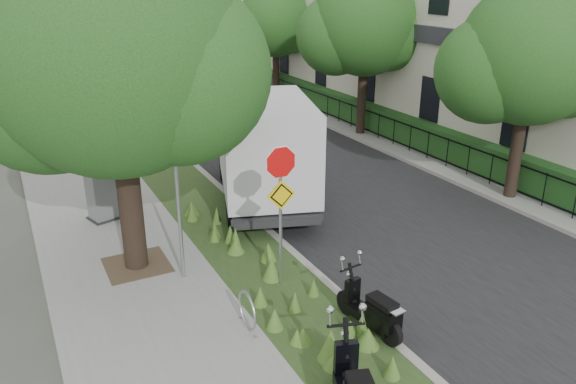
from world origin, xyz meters
name	(u,v)px	position (x,y,z in m)	size (l,w,h in m)	color
ground	(350,284)	(0.00, 0.00, 0.00)	(120.00, 120.00, 0.00)	#4C5147
sidewalk_near	(80,175)	(-4.25, 10.00, 0.06)	(3.50, 60.00, 0.12)	gray
verge	(161,163)	(-1.50, 10.00, 0.06)	(2.00, 60.00, 0.12)	#23411C
kerb_near	(188,159)	(-0.50, 10.00, 0.07)	(0.20, 60.00, 0.13)	#9E9991
road	(274,148)	(3.00, 10.00, 0.01)	(7.00, 60.00, 0.01)	black
kerb_far	(350,135)	(6.50, 10.00, 0.07)	(0.20, 60.00, 0.13)	#9E9991
footpath_far	(383,131)	(8.20, 10.00, 0.06)	(3.20, 60.00, 0.12)	gray
street_tree_main	(109,58)	(-4.08, 2.86, 4.80)	(6.21, 5.54, 7.66)	black
bare_post	(177,192)	(-3.20, 1.80, 2.12)	(0.08, 0.08, 4.00)	#A5A8AD
bike_hoop	(247,310)	(-2.70, -0.60, 0.50)	(0.06, 0.78, 0.77)	#A5A8AD
sign_assembly	(281,188)	(-1.40, 0.58, 2.33)	(0.94, 0.08, 3.22)	#A5A8AD
fence_far	(365,119)	(7.20, 10.00, 0.67)	(0.04, 24.00, 1.00)	black
hedge_far	(378,117)	(7.90, 10.00, 0.67)	(1.00, 24.00, 1.10)	#1C4418
terrace_houses	(452,28)	(11.49, 10.00, 4.16)	(7.40, 26.40, 8.20)	beige
far_tree_a	(527,60)	(6.94, 2.05, 4.13)	(4.60, 4.10, 6.22)	black
far_tree_b	(363,28)	(6.94, 10.05, 4.37)	(4.83, 4.31, 6.56)	black
far_tree_c	(274,23)	(6.94, 18.04, 3.95)	(4.37, 3.89, 5.93)	black
scooter_near	(375,315)	(-0.68, -1.85, 0.52)	(0.50, 1.71, 0.82)	black
box_truck	(263,145)	(0.35, 5.23, 1.76)	(4.01, 6.37, 2.70)	#262628
utility_cabinet	(106,195)	(-4.05, 5.88, 0.77)	(1.18, 0.95, 1.37)	#262628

